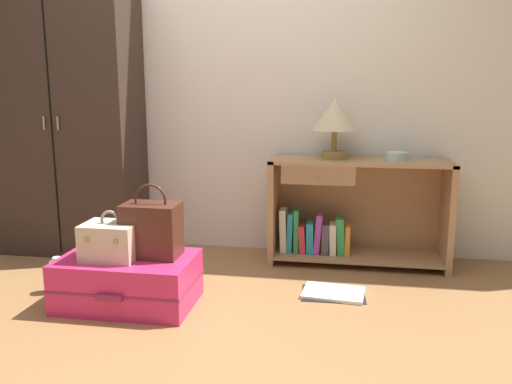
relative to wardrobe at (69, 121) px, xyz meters
name	(u,v)px	position (x,y,z in m)	size (l,w,h in m)	color
ground_plane	(173,336)	(1.13, -1.20, -0.94)	(9.00, 9.00, 0.00)	olive
back_wall	(235,68)	(1.13, 0.30, 0.36)	(6.40, 0.10, 2.60)	silver
wardrobe	(69,121)	(0.00, 0.00, 0.00)	(0.96, 0.47, 1.87)	#33261E
bookshelf	(349,213)	(1.96, 0.05, -0.59)	(1.17, 0.38, 0.71)	#A37A51
table_lamp	(335,117)	(1.85, 0.05, 0.04)	(0.29, 0.29, 0.40)	olive
bowl	(397,156)	(2.25, 0.07, -0.21)	(0.14, 0.14, 0.05)	silver
suitcase_large	(128,281)	(0.77, -0.88, -0.80)	(0.73, 0.48, 0.27)	#DB2860
train_case	(111,241)	(0.71, -0.92, -0.57)	(0.29, 0.23, 0.27)	beige
handbag	(152,229)	(0.90, -0.84, -0.52)	(0.30, 0.20, 0.40)	#472319
bottle	(58,276)	(0.30, -0.79, -0.84)	(0.08, 0.08, 0.21)	white
open_book_on_floor	(333,293)	(1.88, -0.56, -0.93)	(0.37, 0.27, 0.02)	white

